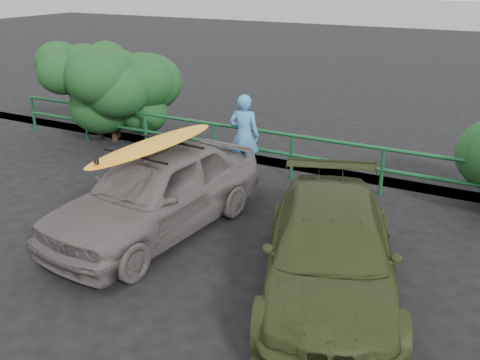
% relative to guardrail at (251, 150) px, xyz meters
% --- Properties ---
extents(ground, '(80.00, 80.00, 0.00)m').
position_rel_guardrail_xyz_m(ground, '(0.00, -5.00, -0.52)').
color(ground, black).
extents(guardrail, '(14.00, 0.08, 1.04)m').
position_rel_guardrail_xyz_m(guardrail, '(0.00, 0.00, 0.00)').
color(guardrail, '#164F2A').
rests_on(guardrail, ground).
extents(shrub_left, '(3.20, 2.40, 2.45)m').
position_rel_guardrail_xyz_m(shrub_left, '(-4.80, 0.40, 0.71)').
color(shrub_left, '#1A481E').
rests_on(shrub_left, ground).
extents(sedan, '(2.23, 4.63, 1.53)m').
position_rel_guardrail_xyz_m(sedan, '(-0.08, -3.50, 0.24)').
color(sedan, '#605756').
rests_on(sedan, ground).
extents(olive_vehicle, '(3.22, 4.86, 1.31)m').
position_rel_guardrail_xyz_m(olive_vehicle, '(3.24, -3.96, 0.13)').
color(olive_vehicle, '#303A1A').
rests_on(olive_vehicle, ground).
extents(man, '(0.76, 0.58, 1.86)m').
position_rel_guardrail_xyz_m(man, '(-0.04, -0.29, 0.41)').
color(man, '#4490CE').
rests_on(man, ground).
extents(roof_rack, '(1.48, 1.11, 0.05)m').
position_rel_guardrail_xyz_m(roof_rack, '(-0.08, -3.50, 1.03)').
color(roof_rack, black).
rests_on(roof_rack, sedan).
extents(surfboard, '(0.91, 3.05, 0.09)m').
position_rel_guardrail_xyz_m(surfboard, '(-0.08, -3.50, 1.10)').
color(surfboard, '#FDA31A').
rests_on(surfboard, roof_rack).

